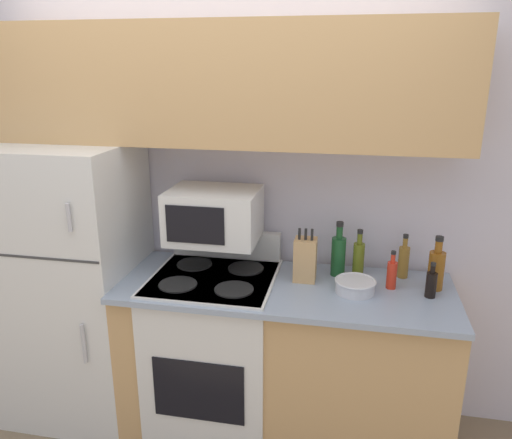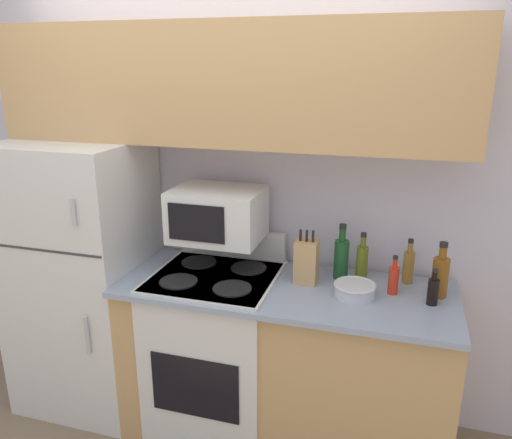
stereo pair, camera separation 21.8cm
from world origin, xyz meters
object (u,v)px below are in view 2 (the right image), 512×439
bottle_hot_sauce (394,279)px  bottle_vinegar (409,266)px  knife_block (306,261)px  refrigerator (83,277)px  microwave (218,214)px  bottle_olive_oil (362,261)px  stove (217,349)px  bottle_whiskey (440,275)px  bottle_soy_sauce (433,291)px  bottle_wine_green (341,257)px  bowl (355,289)px

bottle_hot_sauce → bottle_vinegar: bottle_vinegar is taller
bottle_hot_sauce → knife_block: bearing=178.1°
refrigerator → microwave: 0.94m
refrigerator → bottle_olive_oil: 1.62m
stove → bottle_olive_oil: 0.94m
bottle_whiskey → refrigerator: bearing=-177.7°
stove → bottle_vinegar: bottle_vinegar is taller
microwave → bottle_soy_sauce: size_ratio=2.64×
bottle_hot_sauce → bottle_vinegar: size_ratio=0.83×
refrigerator → bottle_hot_sauce: size_ratio=8.05×
knife_block → bottle_vinegar: bearing=15.3°
refrigerator → bottle_hot_sauce: refrigerator is taller
bottle_wine_green → bottle_vinegar: size_ratio=1.25×
bowl → bottle_soy_sauce: 0.36m
bowl → bottle_wine_green: bearing=115.6°
knife_block → bottle_soy_sauce: 0.63m
microwave → knife_block: (0.50, -0.03, -0.20)m
bottle_vinegar → bottle_soy_sauce: bearing=-62.6°
microwave → bottle_whiskey: bearing=-0.8°
refrigerator → microwave: (0.82, 0.10, 0.43)m
bowl → bottle_hot_sauce: size_ratio=1.03×
bowl → bottle_whiskey: (0.39, 0.12, 0.07)m
bottle_wine_green → bottle_olive_oil: (0.11, 0.01, -0.02)m
refrigerator → bowl: refrigerator is taller
refrigerator → bowl: bearing=-1.4°
microwave → bottle_whiskey: microwave is taller
stove → bottle_soy_sauce: bearing=0.0°
bottle_soy_sauce → bottle_wine_green: bearing=158.4°
bottle_vinegar → bottle_whiskey: size_ratio=0.86×
microwave → knife_block: microwave is taller
bowl → bottle_vinegar: bearing=44.1°
bottle_olive_oil → knife_block: bearing=-157.9°
refrigerator → bottle_hot_sauce: (1.76, 0.05, 0.20)m
bottle_wine_green → bottle_olive_oil: bottle_wine_green is taller
microwave → bottle_soy_sauce: 1.15m
bottle_soy_sauce → bottle_whiskey: bearing=72.1°
bottle_wine_green → bottle_soy_sauce: (0.46, -0.18, -0.05)m
knife_block → bottle_olive_oil: knife_block is taller
stove → microwave: (-0.02, 0.12, 0.76)m
microwave → bottle_vinegar: 1.04m
bottle_wine_green → bottle_whiskey: bottle_wine_green is taller
microwave → knife_block: 0.54m
bottle_whiskey → bottle_soy_sauce: bearing=-107.9°
knife_block → bottle_soy_sauce: bearing=-7.4°
bottle_olive_oil → microwave: bearing=-174.3°
bottle_olive_oil → refrigerator: bearing=-173.8°
bottle_vinegar → bottle_olive_oil: bearing=-173.2°
knife_block → bottle_wine_green: bearing=30.7°
stove → bottle_olive_oil: size_ratio=4.21×
bottle_vinegar → bottle_soy_sauce: bottle_vinegar is taller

